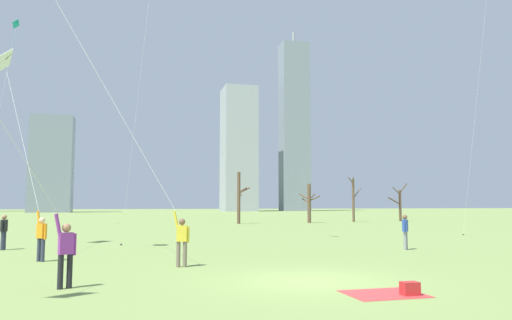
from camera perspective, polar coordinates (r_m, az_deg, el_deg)
The scene contains 15 objects.
ground_plane at distance 13.75m, azimuth 6.41°, elevation -14.02°, with size 400.00×400.00×0.00m, color #7A934C.
kite_flyer_far_back_yellow at distance 17.17m, azimuth -13.62°, elevation -0.20°, with size 9.66×4.39×18.10m.
kite_flyer_midfield_right_white at distance 21.52m, azimuth -25.29°, elevation -1.91°, with size 3.70×7.54×9.96m.
kite_flyer_midfield_center_orange at distance 12.55m, azimuth -26.46°, elevation -0.94°, with size 6.87×5.01×13.09m.
bystander_strolling_midfield at distance 25.35m, azimuth -27.69°, elevation -7.36°, with size 0.26×0.50×1.62m.
bystander_far_off_by_trees at distance 23.55m, azimuth 17.25°, elevation -7.93°, with size 0.38×0.39×1.62m.
distant_kite_drifting_left_teal at distance 52.73m, azimuth -26.81°, elevation 12.70°, with size 0.59×8.45×20.08m.
picnic_spot at distance 12.08m, azimuth 16.54°, elevation -14.62°, with size 1.82×1.42×0.31m.
bare_tree_far_right_edge at distance 62.47m, azimuth 16.63°, elevation -4.90°, with size 3.20×1.45×4.72m.
bare_tree_rightmost at distance 52.14m, azimuth -2.01°, elevation -4.42°, with size 1.40×1.49×5.58m.
bare_tree_right_of_center at distance 54.63m, azimuth 6.30°, elevation -5.05°, with size 1.77×2.36×4.37m.
bare_tree_left_of_center at distance 58.57m, azimuth 11.46°, elevation -4.48°, with size 2.08×2.32×5.31m.
skyline_mid_tower_right at distance 134.15m, azimuth -23.04°, elevation -0.44°, with size 10.29×6.56×24.72m.
skyline_slender_spire at distance 151.80m, azimuth 4.55°, elevation 4.01°, with size 8.52×6.41×56.88m.
skyline_mid_tower_left at distance 143.48m, azimuth -2.06°, elevation 1.30°, with size 9.66×10.27×36.86m.
Camera 1 is at (-4.79, -12.71, 2.11)m, focal length 33.80 mm.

